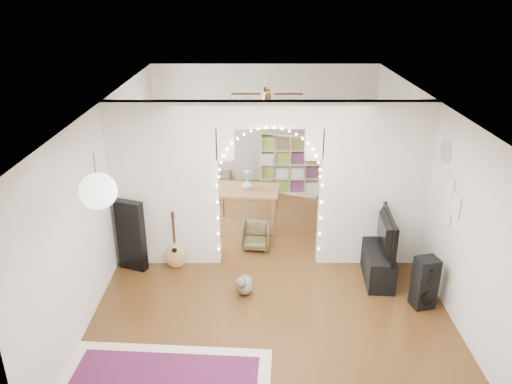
{
  "coord_description": "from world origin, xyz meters",
  "views": [
    {
      "loc": [
        -0.22,
        -7.31,
        4.28
      ],
      "look_at": [
        -0.21,
        0.3,
        1.12
      ],
      "focal_mm": 35.0,
      "sensor_mm": 36.0,
      "label": 1
    }
  ],
  "objects_px": {
    "media_console": "(378,264)",
    "bookcase": "(290,163)",
    "dining_chair_right": "(256,236)",
    "dining_chair_left": "(223,183)",
    "dining_table": "(247,193)",
    "floor_speaker": "(425,283)",
    "acoustic_guitar": "(175,248)"
  },
  "relations": [
    {
      "from": "bookcase",
      "to": "dining_chair_left",
      "type": "relative_size",
      "value": 2.61
    },
    {
      "from": "media_console",
      "to": "dining_table",
      "type": "relative_size",
      "value": 0.78
    },
    {
      "from": "dining_table",
      "to": "dining_chair_right",
      "type": "height_order",
      "value": "dining_table"
    },
    {
      "from": "bookcase",
      "to": "dining_table",
      "type": "xyz_separation_m",
      "value": [
        -0.91,
        -1.69,
        0.0
      ]
    },
    {
      "from": "media_console",
      "to": "bookcase",
      "type": "relative_size",
      "value": 0.74
    },
    {
      "from": "media_console",
      "to": "dining_table",
      "type": "distance_m",
      "value": 2.83
    },
    {
      "from": "media_console",
      "to": "dining_chair_left",
      "type": "relative_size",
      "value": 1.92
    },
    {
      "from": "bookcase",
      "to": "dining_table",
      "type": "height_order",
      "value": "bookcase"
    },
    {
      "from": "acoustic_guitar",
      "to": "dining_chair_left",
      "type": "xyz_separation_m",
      "value": [
        0.58,
        3.16,
        -0.14
      ]
    },
    {
      "from": "bookcase",
      "to": "dining_chair_left",
      "type": "bearing_deg",
      "value": -154.9
    },
    {
      "from": "dining_table",
      "to": "floor_speaker",
      "type": "bearing_deg",
      "value": -39.04
    },
    {
      "from": "media_console",
      "to": "dining_chair_right",
      "type": "distance_m",
      "value": 2.15
    },
    {
      "from": "acoustic_guitar",
      "to": "dining_chair_left",
      "type": "relative_size",
      "value": 1.64
    },
    {
      "from": "acoustic_guitar",
      "to": "floor_speaker",
      "type": "distance_m",
      "value": 3.84
    },
    {
      "from": "floor_speaker",
      "to": "dining_chair_right",
      "type": "distance_m",
      "value": 2.96
    },
    {
      "from": "dining_chair_right",
      "to": "media_console",
      "type": "bearing_deg",
      "value": -22.22
    },
    {
      "from": "dining_table",
      "to": "dining_chair_left",
      "type": "xyz_separation_m",
      "value": [
        -0.56,
        1.6,
        -0.45
      ]
    },
    {
      "from": "acoustic_guitar",
      "to": "dining_chair_right",
      "type": "bearing_deg",
      "value": 32.75
    },
    {
      "from": "bookcase",
      "to": "dining_chair_right",
      "type": "relative_size",
      "value": 2.75
    },
    {
      "from": "floor_speaker",
      "to": "bookcase",
      "type": "xyz_separation_m",
      "value": [
        -1.64,
        4.3,
        0.29
      ]
    },
    {
      "from": "dining_chair_right",
      "to": "bookcase",
      "type": "bearing_deg",
      "value": 79.41
    },
    {
      "from": "acoustic_guitar",
      "to": "dining_chair_right",
      "type": "relative_size",
      "value": 1.73
    },
    {
      "from": "media_console",
      "to": "bookcase",
      "type": "height_order",
      "value": "bookcase"
    },
    {
      "from": "acoustic_guitar",
      "to": "media_console",
      "type": "height_order",
      "value": "acoustic_guitar"
    },
    {
      "from": "acoustic_guitar",
      "to": "bookcase",
      "type": "height_order",
      "value": "bookcase"
    },
    {
      "from": "bookcase",
      "to": "dining_chair_right",
      "type": "distance_m",
      "value": 2.7
    },
    {
      "from": "bookcase",
      "to": "floor_speaker",
      "type": "bearing_deg",
      "value": -47.43
    },
    {
      "from": "floor_speaker",
      "to": "media_console",
      "type": "distance_m",
      "value": 0.89
    },
    {
      "from": "floor_speaker",
      "to": "acoustic_guitar",
      "type": "bearing_deg",
      "value": 150.74
    },
    {
      "from": "floor_speaker",
      "to": "bookcase",
      "type": "relative_size",
      "value": 0.57
    },
    {
      "from": "dining_chair_right",
      "to": "dining_chair_left",
      "type": "bearing_deg",
      "value": 112.16
    },
    {
      "from": "dining_chair_left",
      "to": "floor_speaker",
      "type": "bearing_deg",
      "value": -62.38
    }
  ]
}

